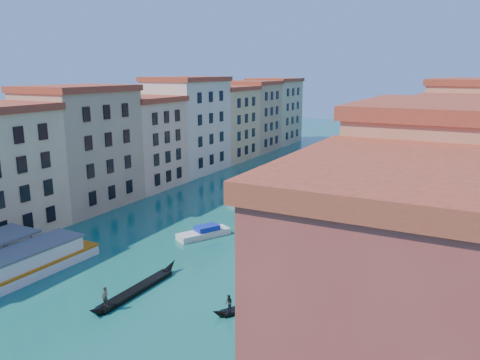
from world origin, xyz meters
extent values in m
cube|color=tan|center=(-26.00, 39.50, 9.50)|extent=(12.00, 17.00, 19.00)
cube|color=maroon|center=(-26.00, 39.50, 19.50)|extent=(12.80, 17.40, 1.00)
cube|color=tan|center=(-26.00, 55.00, 8.25)|extent=(12.00, 14.00, 16.50)
cube|color=maroon|center=(-26.00, 55.00, 17.00)|extent=(12.80, 14.40, 1.00)
cube|color=beige|center=(-26.00, 71.00, 10.00)|extent=(12.00, 18.00, 20.00)
cube|color=maroon|center=(-26.00, 71.00, 20.50)|extent=(12.80, 18.40, 1.00)
cube|color=tan|center=(-26.00, 88.00, 8.75)|extent=(12.00, 16.00, 17.50)
cube|color=maroon|center=(-26.00, 88.00, 18.00)|extent=(12.80, 16.40, 1.00)
cube|color=tan|center=(-26.00, 103.50, 9.25)|extent=(12.00, 15.00, 18.50)
cube|color=maroon|center=(-26.00, 103.50, 19.00)|extent=(12.80, 15.40, 1.00)
cube|color=tan|center=(-26.00, 119.50, 9.50)|extent=(12.00, 17.00, 19.00)
cube|color=maroon|center=(-26.00, 119.50, 19.50)|extent=(12.80, 17.40, 1.00)
cube|color=maroon|center=(30.00, 7.50, 8.50)|extent=(12.00, 15.00, 17.00)
cube|color=maroon|center=(30.00, 7.50, 17.50)|extent=(12.80, 15.40, 1.00)
cube|color=#B67551|center=(30.00, 23.50, 9.50)|extent=(12.00, 17.00, 19.00)
cube|color=maroon|center=(30.00, 23.50, 19.50)|extent=(12.80, 17.40, 1.00)
cube|color=tan|center=(30.00, 39.00, 8.25)|extent=(12.00, 14.00, 16.50)
cube|color=maroon|center=(30.00, 39.00, 17.00)|extent=(12.80, 14.40, 1.00)
cube|color=#AF624E|center=(30.00, 54.00, 9.00)|extent=(12.00, 16.00, 18.00)
cube|color=maroon|center=(30.00, 54.00, 18.50)|extent=(12.80, 16.40, 1.00)
cube|color=tan|center=(30.00, 71.00, 10.00)|extent=(12.00, 18.00, 20.00)
cube|color=maroon|center=(30.00, 71.00, 20.50)|extent=(12.80, 18.40, 1.00)
cube|color=#A5563F|center=(30.00, 87.50, 8.75)|extent=(12.00, 15.00, 17.50)
cube|color=maroon|center=(30.00, 87.50, 18.00)|extent=(12.80, 15.40, 1.00)
cube|color=tan|center=(30.00, 103.00, 9.25)|extent=(12.00, 16.00, 18.50)
cube|color=maroon|center=(30.00, 103.00, 19.00)|extent=(12.80, 16.40, 1.00)
cube|color=tan|center=(30.00, 119.50, 9.75)|extent=(12.00, 17.00, 19.50)
cube|color=maroon|center=(30.00, 119.50, 20.00)|extent=(12.80, 17.40, 1.00)
cube|color=#A69986|center=(22.00, 65.00, 0.50)|extent=(4.00, 140.00, 1.00)
cube|color=maroon|center=(22.20, 23.50, 3.00)|extent=(3.20, 15.30, 0.25)
cylinder|color=#5F5E61|center=(20.80, 18.40, 1.50)|extent=(0.12, 0.12, 3.00)
cylinder|color=#5F5E61|center=(20.80, 28.60, 1.50)|extent=(0.12, 0.12, 3.00)
cube|color=maroon|center=(22.20, 39.00, 3.00)|extent=(3.20, 12.60, 0.25)
cylinder|color=#5F5E61|center=(20.80, 34.80, 1.50)|extent=(0.12, 0.12, 3.00)
cylinder|color=#5F5E61|center=(20.80, 43.20, 1.50)|extent=(0.12, 0.12, 3.00)
cylinder|color=#57301E|center=(18.50, 13.00, 1.30)|extent=(0.24, 0.24, 3.20)
cylinder|color=#57301E|center=(19.10, 14.00, 1.30)|extent=(0.24, 0.24, 3.20)
cylinder|color=#57301E|center=(19.70, 15.00, 1.30)|extent=(0.24, 0.24, 3.20)
cylinder|color=#57301E|center=(18.50, 25.00, 1.30)|extent=(0.24, 0.24, 3.20)
cylinder|color=#57301E|center=(19.10, 26.00, 1.30)|extent=(0.24, 0.24, 3.20)
cylinder|color=#57301E|center=(19.70, 27.00, 1.30)|extent=(0.24, 0.24, 3.20)
cylinder|color=#57301E|center=(18.50, 39.00, 1.30)|extent=(0.24, 0.24, 3.20)
cylinder|color=#57301E|center=(19.10, 40.00, 1.30)|extent=(0.24, 0.24, 3.20)
cylinder|color=#57301E|center=(19.70, 41.00, 1.30)|extent=(0.24, 0.24, 3.20)
cylinder|color=#57301E|center=(18.50, 57.00, 1.30)|extent=(0.24, 0.24, 3.20)
cylinder|color=#57301E|center=(19.10, 58.00, 1.30)|extent=(0.24, 0.24, 3.20)
cylinder|color=#57301E|center=(19.70, 59.00, 1.30)|extent=(0.24, 0.24, 3.20)
cube|color=white|center=(-11.13, 13.88, 0.64)|extent=(5.52, 21.33, 1.27)
cube|color=white|center=(-11.13, 13.88, 2.01)|extent=(4.84, 17.08, 1.69)
cube|color=#5F5E61|center=(-11.13, 13.88, 3.02)|extent=(5.17, 17.62, 0.26)
cube|color=#CD670C|center=(-11.13, 13.88, 1.22)|extent=(5.57, 21.33, 0.26)
cube|color=silver|center=(-1.77, 63.21, 0.66)|extent=(8.29, 22.66, 1.33)
cube|color=white|center=(-1.77, 63.21, 2.11)|extent=(7.07, 18.19, 1.77)
cube|color=#5F5E61|center=(-1.77, 63.21, 3.16)|extent=(7.49, 18.79, 0.28)
cube|color=#CD670C|center=(-1.77, 63.21, 1.27)|extent=(8.35, 22.67, 0.28)
cube|color=black|center=(2.59, 18.37, 0.25)|extent=(1.57, 10.25, 0.51)
cone|color=black|center=(2.76, 24.05, 0.68)|extent=(1.09, 2.31, 1.91)
cone|color=black|center=(2.41, 12.70, 0.57)|extent=(1.08, 1.92, 1.68)
imported|color=#2F3025|center=(2.45, 14.06, 1.43)|extent=(0.73, 0.49, 1.96)
cube|color=black|center=(15.15, 21.78, 0.21)|extent=(5.41, 7.63, 0.42)
cone|color=black|center=(17.68, 25.71, 0.56)|extent=(1.72, 2.03, 1.57)
cone|color=black|center=(12.63, 17.85, 0.47)|extent=(1.55, 1.76, 1.38)
imported|color=black|center=(13.23, 18.79, 1.18)|extent=(0.99, 0.94, 1.61)
cube|color=black|center=(4.96, 65.76, 0.21)|extent=(2.69, 8.54, 0.43)
cone|color=black|center=(4.03, 70.39, 0.57)|extent=(1.21, 2.03, 1.59)
cone|color=black|center=(5.89, 61.13, 0.47)|extent=(1.14, 1.71, 1.40)
cube|color=silver|center=(-0.02, 35.61, 0.42)|extent=(5.57, 7.64, 0.85)
cube|color=#13289E|center=(0.23, 36.07, 1.17)|extent=(3.19, 3.71, 0.74)
cube|color=white|center=(7.42, 96.71, 0.42)|extent=(4.51, 7.65, 0.83)
cube|color=#13289E|center=(7.25, 97.20, 1.15)|extent=(2.78, 3.56, 0.73)
camera|label=1|loc=(32.59, -15.97, 22.30)|focal=35.00mm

